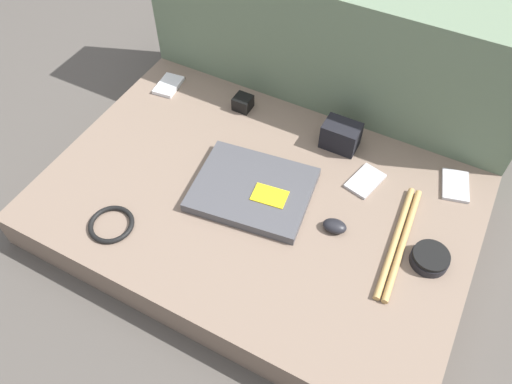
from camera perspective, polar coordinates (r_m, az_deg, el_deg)
The scene contains 13 objects.
ground_plane at distance 1.42m, azimuth -0.00°, elevation -3.38°, with size 8.00×8.00×0.00m, color #4C4742.
couch_seat at distance 1.38m, azimuth -0.00°, elevation -2.01°, with size 1.13×0.76×0.11m.
couch_backrest at distance 1.56m, azimuth 8.57°, elevation 14.94°, with size 1.13×0.20×0.49m.
laptop at distance 1.33m, azimuth -0.37°, elevation 0.30°, with size 0.34×0.28×0.03m.
computer_mouse at distance 1.27m, azimuth 9.06°, elevation -3.70°, with size 0.07×0.05×0.03m.
speaker_puck at distance 1.27m, azimuth 19.26°, elevation -7.17°, with size 0.09×0.09×0.03m.
phone_silver at distance 1.66m, azimuth -9.96°, elevation 11.93°, with size 0.08×0.11×0.01m.
phone_black at distance 1.45m, azimuth 21.82°, elevation 0.70°, with size 0.09×0.12×0.01m.
phone_small at distance 1.39m, azimuth 12.38°, elevation 1.25°, with size 0.09×0.12×0.01m.
camera_pouch at distance 1.45m, azimuth 9.67°, elevation 6.37°, with size 0.10×0.07×0.08m.
charger_brick at distance 1.55m, azimuth -1.51°, elevation 10.16°, with size 0.05×0.05×0.04m.
cable_coil at distance 1.32m, azimuth -16.20°, elevation -3.57°, with size 0.12×0.12×0.01m.
drumstick_pair at distance 1.29m, azimuth 16.04°, elevation -5.44°, with size 0.06×0.35×0.02m.
Camera 1 is at (0.38, -0.72, 1.16)m, focal length 35.00 mm.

